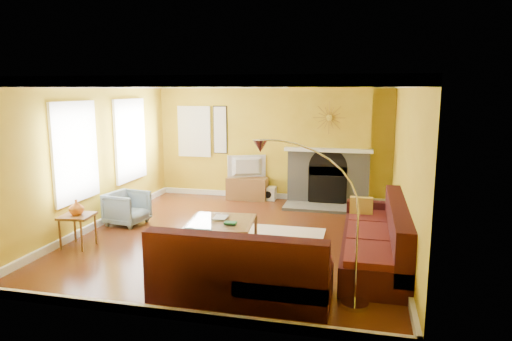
% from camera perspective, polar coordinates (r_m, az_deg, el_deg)
% --- Properties ---
extents(floor, '(5.50, 6.00, 0.02)m').
position_cam_1_polar(floor, '(8.12, -2.33, -8.33)').
color(floor, '#652F15').
rests_on(floor, ground).
extents(ceiling, '(5.50, 6.00, 0.02)m').
position_cam_1_polar(ceiling, '(7.70, -2.47, 11.25)').
color(ceiling, white).
rests_on(ceiling, ground).
extents(wall_back, '(5.50, 0.02, 2.70)m').
position_cam_1_polar(wall_back, '(10.69, 1.98, 3.64)').
color(wall_back, gold).
rests_on(wall_back, ground).
extents(wall_front, '(5.50, 0.02, 2.70)m').
position_cam_1_polar(wall_front, '(5.02, -11.76, -4.03)').
color(wall_front, gold).
rests_on(wall_front, ground).
extents(wall_left, '(0.02, 6.00, 2.70)m').
position_cam_1_polar(wall_left, '(8.94, -19.70, 1.77)').
color(wall_left, gold).
rests_on(wall_left, ground).
extents(wall_right, '(0.02, 6.00, 2.70)m').
position_cam_1_polar(wall_right, '(7.54, 18.25, 0.39)').
color(wall_right, gold).
rests_on(wall_right, ground).
extents(baseboard, '(5.50, 6.00, 0.12)m').
position_cam_1_polar(baseboard, '(8.09, -2.33, -7.86)').
color(baseboard, white).
rests_on(baseboard, floor).
extents(crown_molding, '(5.50, 6.00, 0.12)m').
position_cam_1_polar(crown_molding, '(7.70, -2.47, 10.73)').
color(crown_molding, white).
rests_on(crown_molding, ceiling).
extents(window_left_near, '(0.06, 1.22, 1.72)m').
position_cam_1_polar(window_left_near, '(10.01, -15.53, 3.69)').
color(window_left_near, white).
rests_on(window_left_near, wall_left).
extents(window_left_far, '(0.06, 1.22, 1.72)m').
position_cam_1_polar(window_left_far, '(8.40, -21.74, 2.17)').
color(window_left_far, white).
rests_on(window_left_far, wall_left).
extents(window_back, '(0.82, 0.06, 1.22)m').
position_cam_1_polar(window_back, '(11.16, -7.71, 4.86)').
color(window_back, white).
rests_on(window_back, wall_back).
extents(wall_art, '(0.34, 0.04, 1.14)m').
position_cam_1_polar(wall_art, '(10.94, -4.51, 5.08)').
color(wall_art, white).
rests_on(wall_art, wall_back).
extents(fireplace, '(1.80, 0.40, 2.70)m').
position_cam_1_polar(fireplace, '(10.31, 9.14, 3.27)').
color(fireplace, gray).
rests_on(fireplace, floor).
extents(mantel, '(1.92, 0.22, 0.08)m').
position_cam_1_polar(mantel, '(10.08, 9.02, 2.55)').
color(mantel, white).
rests_on(mantel, fireplace).
extents(hearth, '(1.80, 0.70, 0.06)m').
position_cam_1_polar(hearth, '(10.01, 8.69, -4.61)').
color(hearth, gray).
rests_on(hearth, floor).
extents(sunburst, '(0.70, 0.04, 0.70)m').
position_cam_1_polar(sunburst, '(10.02, 9.13, 6.53)').
color(sunburst, olive).
rests_on(sunburst, fireplace).
extents(rug, '(2.40, 1.80, 0.02)m').
position_cam_1_polar(rug, '(7.94, -0.57, -8.62)').
color(rug, beige).
rests_on(rug, floor).
extents(sectional_sofa, '(3.17, 3.45, 0.90)m').
position_cam_1_polar(sectional_sofa, '(6.83, 4.96, -7.88)').
color(sectional_sofa, '#3C1315').
rests_on(sectional_sofa, floor).
extents(coffee_table, '(1.17, 1.17, 0.42)m').
position_cam_1_polar(coffee_table, '(7.66, -4.39, -7.76)').
color(coffee_table, white).
rests_on(coffee_table, floor).
extents(media_console, '(0.94, 0.42, 0.52)m').
position_cam_1_polar(media_console, '(10.72, -1.10, -2.25)').
color(media_console, brown).
rests_on(media_console, floor).
extents(tv, '(0.88, 0.46, 0.52)m').
position_cam_1_polar(tv, '(10.62, -1.11, 0.49)').
color(tv, black).
rests_on(tv, media_console).
extents(subwoofer, '(0.31, 0.31, 0.31)m').
position_cam_1_polar(subwoofer, '(10.70, 1.67, -2.86)').
color(subwoofer, white).
rests_on(subwoofer, floor).
extents(armchair, '(0.79, 0.77, 0.63)m').
position_cam_1_polar(armchair, '(9.09, -15.79, -4.54)').
color(armchair, gray).
rests_on(armchair, floor).
extents(side_table, '(0.55, 0.55, 0.54)m').
position_cam_1_polar(side_table, '(8.08, -21.36, -7.03)').
color(side_table, brown).
rests_on(side_table, floor).
extents(vase, '(0.28, 0.28, 0.25)m').
position_cam_1_polar(vase, '(7.98, -21.54, -4.30)').
color(vase, orange).
rests_on(vase, side_table).
extents(book, '(0.24, 0.31, 0.03)m').
position_cam_1_polar(book, '(7.73, -5.31, -5.85)').
color(book, white).
rests_on(book, coffee_table).
extents(arc_lamp, '(1.26, 0.36, 1.96)m').
position_cam_1_polar(arc_lamp, '(5.47, 6.96, -6.71)').
color(arc_lamp, silver).
rests_on(arc_lamp, floor).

